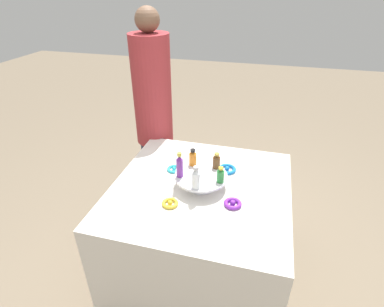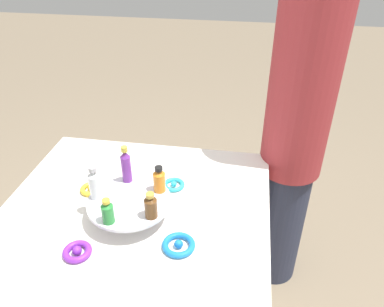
% 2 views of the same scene
% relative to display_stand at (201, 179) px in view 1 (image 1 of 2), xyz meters
% --- Properties ---
extents(ground_plane, '(12.00, 12.00, 0.00)m').
position_rel_display_stand_xyz_m(ground_plane, '(0.00, 0.00, -0.79)').
color(ground_plane, '#756651').
extents(party_table, '(0.98, 0.98, 0.74)m').
position_rel_display_stand_xyz_m(party_table, '(0.00, 0.00, -0.42)').
color(party_table, silver).
rests_on(party_table, ground_plane).
extents(display_stand, '(0.29, 0.29, 0.07)m').
position_rel_display_stand_xyz_m(display_stand, '(0.00, 0.00, 0.00)').
color(display_stand, silver).
rests_on(display_stand, party_table).
extents(bottle_green, '(0.04, 0.04, 0.09)m').
position_rel_display_stand_xyz_m(bottle_green, '(-0.11, 0.03, 0.06)').
color(bottle_green, '#288438').
rests_on(bottle_green, display_stand).
extents(bottle_brown, '(0.04, 0.04, 0.09)m').
position_rel_display_stand_xyz_m(bottle_brown, '(-0.07, -0.10, 0.07)').
color(bottle_brown, brown).
rests_on(bottle_brown, display_stand).
extents(bottle_orange, '(0.04, 0.04, 0.10)m').
position_rel_display_stand_xyz_m(bottle_orange, '(0.07, -0.09, 0.07)').
color(bottle_orange, orange).
rests_on(bottle_orange, display_stand).
extents(bottle_purple, '(0.04, 0.04, 0.15)m').
position_rel_display_stand_xyz_m(bottle_purple, '(0.11, 0.04, 0.09)').
color(bottle_purple, '#702D93').
rests_on(bottle_purple, display_stand).
extents(bottle_clear, '(0.04, 0.04, 0.13)m').
position_rel_display_stand_xyz_m(bottle_clear, '(-0.00, 0.12, 0.08)').
color(bottle_clear, silver).
rests_on(bottle_clear, display_stand).
extents(ribbon_bow_gold, '(0.09, 0.09, 0.03)m').
position_rel_display_stand_xyz_m(ribbon_bow_gold, '(0.12, 0.19, -0.04)').
color(ribbon_bow_gold, gold).
rests_on(ribbon_bow_gold, party_table).
extents(ribbon_bow_purple, '(0.09, 0.09, 0.03)m').
position_rel_display_stand_xyz_m(ribbon_bow_purple, '(-0.19, 0.12, -0.04)').
color(ribbon_bow_purple, purple).
rests_on(ribbon_bow_purple, party_table).
extents(ribbon_bow_blue, '(0.11, 0.11, 0.03)m').
position_rel_display_stand_xyz_m(ribbon_bow_blue, '(-0.12, -0.19, -0.04)').
color(ribbon_bow_blue, blue).
rests_on(ribbon_bow_blue, party_table).
extents(ribbon_bow_teal, '(0.09, 0.09, 0.02)m').
position_rel_display_stand_xyz_m(ribbon_bow_teal, '(0.19, -0.12, -0.04)').
color(ribbon_bow_teal, '#2DB7CC').
rests_on(ribbon_bow_teal, party_table).
extents(person_figure, '(0.27, 0.27, 1.60)m').
position_rel_display_stand_xyz_m(person_figure, '(0.50, -0.59, 0.02)').
color(person_figure, '#282D42').
rests_on(person_figure, ground_plane).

